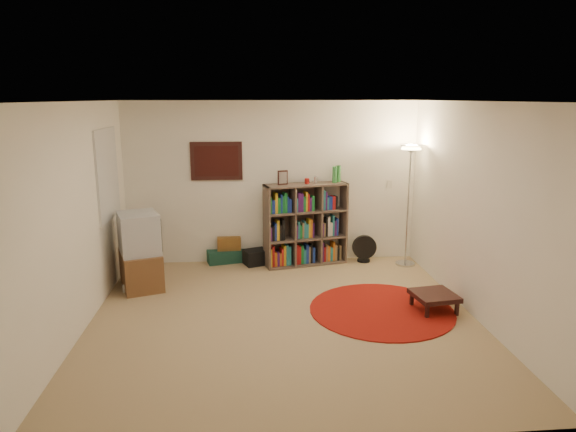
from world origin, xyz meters
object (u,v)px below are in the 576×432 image
bookshelf (304,226)px  floor_lamp (410,166)px  suitcase (227,255)px  side_table (434,296)px  tv_stand (140,252)px  floor_fan (364,249)px

bookshelf → floor_lamp: 1.83m
suitcase → side_table: (2.58, -2.20, 0.09)m
tv_stand → suitcase: bearing=24.8°
floor_lamp → tv_stand: bearing=-170.7°
floor_lamp → suitcase: size_ratio=2.69×
floor_lamp → floor_fan: 1.48m
tv_stand → side_table: size_ratio=1.87×
floor_lamp → suitcase: bearing=171.1°
floor_fan → side_table: floor_fan is taller
tv_stand → floor_fan: bearing=-5.0°
tv_stand → floor_lamp: bearing=-9.8°
floor_lamp → bookshelf: bearing=173.3°
bookshelf → suitcase: bookshelf is taller
floor_fan → suitcase: size_ratio=0.62×
floor_lamp → suitcase: 3.16m
bookshelf → tv_stand: bookshelf is taller
tv_stand → side_table: bearing=-36.0°
floor_lamp → suitcase: floor_lamp is taller
bookshelf → floor_lamp: (1.56, -0.18, 0.93)m
tv_stand → side_table: tv_stand is taller
bookshelf → suitcase: 1.34m
bookshelf → floor_lamp: bearing=-19.5°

